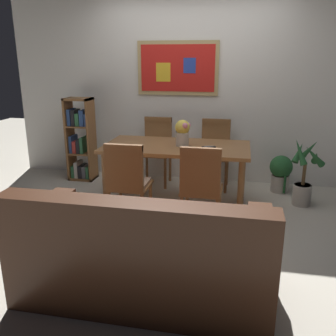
{
  "coord_description": "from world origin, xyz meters",
  "views": [
    {
      "loc": [
        0.68,
        -3.59,
        1.69
      ],
      "look_at": [
        0.0,
        -0.22,
        0.65
      ],
      "focal_mm": 39.0,
      "sensor_mm": 36.0,
      "label": 1
    }
  ],
  "objects_px": {
    "leather_couch": "(144,257)",
    "dining_chair_near_left": "(128,179)",
    "dining_chair_far_left": "(157,145)",
    "dining_chair_near_right": "(201,183)",
    "potted_ivy": "(281,172)",
    "potted_palm": "(304,177)",
    "tv_remote": "(209,147)",
    "dining_table": "(176,153)",
    "bookshelf": "(81,141)",
    "dining_chair_far_right": "(215,148)",
    "flower_vase": "(183,132)"
  },
  "relations": [
    {
      "from": "leather_couch",
      "to": "dining_chair_near_left",
      "type": "bearing_deg",
      "value": 113.02
    },
    {
      "from": "dining_chair_far_left",
      "to": "leather_couch",
      "type": "xyz_separation_m",
      "value": [
        0.49,
        -2.53,
        -0.22
      ]
    },
    {
      "from": "dining_chair_near_right",
      "to": "leather_couch",
      "type": "xyz_separation_m",
      "value": [
        -0.29,
        -1.06,
        -0.22
      ]
    },
    {
      "from": "potted_ivy",
      "to": "potted_palm",
      "type": "distance_m",
      "value": 0.49
    },
    {
      "from": "tv_remote",
      "to": "leather_couch",
      "type": "bearing_deg",
      "value": -99.76
    },
    {
      "from": "dining_table",
      "to": "potted_ivy",
      "type": "height_order",
      "value": "dining_table"
    },
    {
      "from": "bookshelf",
      "to": "tv_remote",
      "type": "height_order",
      "value": "bookshelf"
    },
    {
      "from": "dining_chair_far_right",
      "to": "bookshelf",
      "type": "distance_m",
      "value": 1.9
    },
    {
      "from": "dining_chair_near_left",
      "to": "dining_chair_far_left",
      "type": "distance_m",
      "value": 1.48
    },
    {
      "from": "dining_chair_near_left",
      "to": "potted_palm",
      "type": "bearing_deg",
      "value": 28.65
    },
    {
      "from": "dining_chair_far_left",
      "to": "dining_chair_near_right",
      "type": "relative_size",
      "value": 1.0
    },
    {
      "from": "dining_chair_near_left",
      "to": "dining_table",
      "type": "bearing_deg",
      "value": 63.47
    },
    {
      "from": "dining_table",
      "to": "flower_vase",
      "type": "relative_size",
      "value": 5.59
    },
    {
      "from": "dining_chair_near_left",
      "to": "tv_remote",
      "type": "bearing_deg",
      "value": 41.92
    },
    {
      "from": "dining_table",
      "to": "bookshelf",
      "type": "height_order",
      "value": "bookshelf"
    },
    {
      "from": "dining_chair_near_left",
      "to": "dining_chair_near_right",
      "type": "height_order",
      "value": "same"
    },
    {
      "from": "dining_chair_far_right",
      "to": "flower_vase",
      "type": "height_order",
      "value": "flower_vase"
    },
    {
      "from": "leather_couch",
      "to": "flower_vase",
      "type": "relative_size",
      "value": 6.06
    },
    {
      "from": "dining_table",
      "to": "bookshelf",
      "type": "xyz_separation_m",
      "value": [
        -1.51,
        0.69,
        -0.08
      ]
    },
    {
      "from": "dining_table",
      "to": "flower_vase",
      "type": "bearing_deg",
      "value": -5.33
    },
    {
      "from": "dining_table",
      "to": "dining_chair_near_right",
      "type": "distance_m",
      "value": 0.81
    },
    {
      "from": "dining_chair_far_right",
      "to": "dining_chair_far_left",
      "type": "bearing_deg",
      "value": 179.66
    },
    {
      "from": "dining_table",
      "to": "flower_vase",
      "type": "height_order",
      "value": "flower_vase"
    },
    {
      "from": "potted_palm",
      "to": "bookshelf",
      "type": "bearing_deg",
      "value": 172.02
    },
    {
      "from": "dining_chair_near_right",
      "to": "tv_remote",
      "type": "relative_size",
      "value": 5.62
    },
    {
      "from": "potted_palm",
      "to": "dining_table",
      "type": "bearing_deg",
      "value": -169.44
    },
    {
      "from": "dining_table",
      "to": "dining_chair_far_left",
      "type": "xyz_separation_m",
      "value": [
        -0.41,
        0.75,
        -0.1
      ]
    },
    {
      "from": "dining_table",
      "to": "dining_chair_near_right",
      "type": "height_order",
      "value": "dining_chair_near_right"
    },
    {
      "from": "potted_ivy",
      "to": "dining_chair_near_right",
      "type": "bearing_deg",
      "value": -121.95
    },
    {
      "from": "potted_ivy",
      "to": "dining_table",
      "type": "bearing_deg",
      "value": -150.7
    },
    {
      "from": "tv_remote",
      "to": "dining_chair_far_left",
      "type": "bearing_deg",
      "value": 133.85
    },
    {
      "from": "dining_chair_near_left",
      "to": "dining_chair_near_right",
      "type": "xyz_separation_m",
      "value": [
        0.73,
        0.01,
        0.0
      ]
    },
    {
      "from": "tv_remote",
      "to": "potted_palm",
      "type": "bearing_deg",
      "value": 17.18
    },
    {
      "from": "potted_ivy",
      "to": "flower_vase",
      "type": "relative_size",
      "value": 1.73
    },
    {
      "from": "dining_chair_near_right",
      "to": "potted_palm",
      "type": "height_order",
      "value": "dining_chair_near_right"
    },
    {
      "from": "potted_ivy",
      "to": "tv_remote",
      "type": "height_order",
      "value": "tv_remote"
    },
    {
      "from": "leather_couch",
      "to": "dining_chair_far_right",
      "type": "bearing_deg",
      "value": 83.04
    },
    {
      "from": "dining_chair_near_left",
      "to": "potted_ivy",
      "type": "relative_size",
      "value": 1.77
    },
    {
      "from": "bookshelf",
      "to": "flower_vase",
      "type": "relative_size",
      "value": 3.92
    },
    {
      "from": "dining_chair_far_left",
      "to": "potted_ivy",
      "type": "xyz_separation_m",
      "value": [
        1.67,
        -0.05,
        -0.27
      ]
    },
    {
      "from": "leather_couch",
      "to": "dining_chair_near_right",
      "type": "bearing_deg",
      "value": 74.82
    },
    {
      "from": "dining_chair_near_right",
      "to": "potted_palm",
      "type": "xyz_separation_m",
      "value": [
        1.11,
        0.99,
        -0.19
      ]
    },
    {
      "from": "flower_vase",
      "to": "dining_chair_far_right",
      "type": "bearing_deg",
      "value": 67.03
    },
    {
      "from": "dining_chair_near_right",
      "to": "potted_ivy",
      "type": "xyz_separation_m",
      "value": [
        0.89,
        1.42,
        -0.27
      ]
    },
    {
      "from": "dining_chair_near_right",
      "to": "flower_vase",
      "type": "relative_size",
      "value": 3.06
    },
    {
      "from": "flower_vase",
      "to": "bookshelf",
      "type": "bearing_deg",
      "value": 156.08
    },
    {
      "from": "dining_table",
      "to": "potted_ivy",
      "type": "distance_m",
      "value": 1.49
    },
    {
      "from": "dining_chair_far_right",
      "to": "leather_couch",
      "type": "distance_m",
      "value": 2.56
    },
    {
      "from": "dining_table",
      "to": "dining_chair_far_right",
      "type": "relative_size",
      "value": 1.82
    },
    {
      "from": "dining_chair_near_left",
      "to": "bookshelf",
      "type": "xyz_separation_m",
      "value": [
        -1.14,
        1.42,
        0.02
      ]
    }
  ]
}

